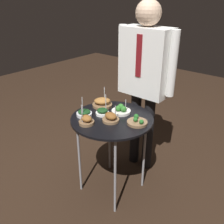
{
  "coord_description": "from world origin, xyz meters",
  "views": [
    {
      "loc": [
        1.15,
        -1.36,
        1.64
      ],
      "look_at": [
        0.0,
        0.0,
        0.77
      ],
      "focal_mm": 40.0,
      "sensor_mm": 36.0,
      "label": 1
    }
  ],
  "objects": [
    {
      "name": "bowl_spinach_center",
      "position": [
        -0.19,
        -0.12,
        0.75
      ],
      "size": [
        0.13,
        0.13,
        0.18
      ],
      "color": "silver",
      "rests_on": "serving_cart"
    },
    {
      "name": "ground_plane",
      "position": [
        0.0,
        0.0,
        0.0
      ],
      "size": [
        8.0,
        8.0,
        0.0
      ],
      "primitive_type": "plane",
      "color": "black"
    },
    {
      "name": "bowl_roast_back_left",
      "position": [
        -0.21,
        0.11,
        0.76
      ],
      "size": [
        0.18,
        0.18,
        0.16
      ],
      "color": "brown",
      "rests_on": "serving_cart"
    },
    {
      "name": "bowl_roast_far_rim",
      "position": [
        0.03,
        -0.05,
        0.75
      ],
      "size": [
        0.13,
        0.13,
        0.13
      ],
      "color": "brown",
      "rests_on": "serving_cart"
    },
    {
      "name": "waiter_figure",
      "position": [
        -0.01,
        0.47,
        1.01
      ],
      "size": [
        0.59,
        0.22,
        1.59
      ],
      "color": "black",
      "rests_on": "ground_plane"
    },
    {
      "name": "serving_cart",
      "position": [
        0.0,
        0.0,
        0.67
      ],
      "size": [
        0.67,
        0.67,
        0.72
      ],
      "color": "black",
      "rests_on": "ground_plane"
    },
    {
      "name": "bowl_broccoli_back_right",
      "position": [
        0.21,
        0.05,
        0.74
      ],
      "size": [
        0.16,
        0.16,
        0.06
      ],
      "color": "brown",
      "rests_on": "serving_cart"
    },
    {
      "name": "bowl_spinach_mid_left",
      "position": [
        -0.09,
        -0.01,
        0.75
      ],
      "size": [
        0.11,
        0.11,
        0.17
      ],
      "color": "white",
      "rests_on": "serving_cart"
    },
    {
      "name": "bowl_roast_mid_right",
      "position": [
        -0.08,
        -0.21,
        0.75
      ],
      "size": [
        0.12,
        0.12,
        0.17
      ],
      "color": "brown",
      "rests_on": "serving_cart"
    },
    {
      "name": "bowl_broccoli_front_right",
      "position": [
        0.0,
        0.11,
        0.75
      ],
      "size": [
        0.16,
        0.16,
        0.13
      ],
      "color": "silver",
      "rests_on": "serving_cart"
    }
  ]
}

